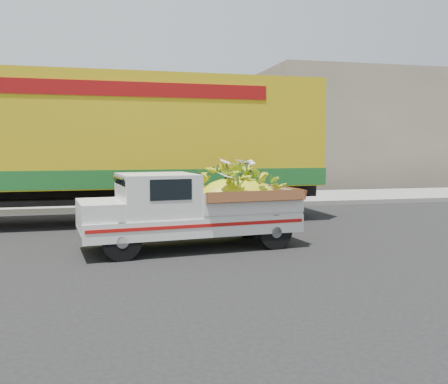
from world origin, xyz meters
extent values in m
plane|color=black|center=(0.00, 0.00, 0.00)|extent=(100.00, 100.00, 0.00)
cube|color=gray|center=(0.00, 6.02, 0.07)|extent=(60.00, 0.25, 0.15)
cube|color=gray|center=(0.00, 8.12, 0.07)|extent=(60.00, 4.00, 0.14)
cube|color=gray|center=(14.00, 15.02, 3.00)|extent=(14.00, 6.00, 6.00)
cylinder|color=black|center=(-0.98, -1.12, 0.34)|extent=(0.69, 0.27, 0.68)
cylinder|color=black|center=(-1.13, 0.17, 0.34)|extent=(0.69, 0.27, 0.68)
cylinder|color=black|center=(1.94, -0.78, 0.34)|extent=(0.69, 0.27, 0.68)
cylinder|color=black|center=(1.78, 0.51, 0.34)|extent=(0.69, 0.27, 0.68)
cube|color=silver|center=(0.36, -0.31, 0.49)|extent=(4.33, 1.99, 0.35)
cube|color=#A50F0C|center=(0.45, -1.07, 0.55)|extent=(4.07, 0.49, 0.06)
cube|color=silver|center=(-1.68, -0.55, 0.40)|extent=(0.26, 1.48, 0.12)
cube|color=silver|center=(-1.34, -0.51, 0.83)|extent=(0.92, 1.50, 0.32)
cube|color=silver|center=(-0.28, -0.39, 1.07)|extent=(1.54, 1.60, 0.80)
cube|color=black|center=(-0.11, -1.10, 1.22)|extent=(0.75, 0.10, 0.37)
cube|color=silver|center=(1.42, -0.19, 0.89)|extent=(2.21, 1.74, 0.45)
ellipsoid|color=yellow|center=(1.33, -0.20, 0.80)|extent=(1.98, 1.42, 1.14)
cylinder|color=black|center=(3.29, 2.66, 0.55)|extent=(1.11, 0.34, 1.10)
cylinder|color=black|center=(3.25, 4.66, 0.55)|extent=(1.11, 0.34, 1.10)
cylinder|color=black|center=(2.09, 2.64, 0.55)|extent=(1.11, 0.34, 1.10)
cylinder|color=black|center=(2.05, 4.64, 0.55)|extent=(1.11, 0.34, 1.10)
cube|color=black|center=(-1.43, 3.57, 0.78)|extent=(12.02, 1.23, 0.36)
cube|color=gold|center=(-1.43, 3.57, 2.38)|extent=(11.81, 2.72, 2.84)
cube|color=#1B5F23|center=(-1.43, 3.57, 1.21)|extent=(11.87, 2.74, 0.45)
cube|color=maroon|center=(-1.41, 2.31, 3.35)|extent=(8.40, 0.18, 0.35)
camera|label=1|loc=(-1.27, -9.83, 1.95)|focal=40.00mm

